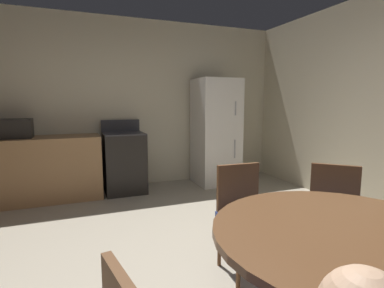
# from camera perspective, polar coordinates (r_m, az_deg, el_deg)

# --- Properties ---
(ground_plane) EXTENTS (14.00, 14.00, 0.00)m
(ground_plane) POSITION_cam_1_polar(r_m,az_deg,el_deg) (2.52, 2.21, -25.36)
(ground_plane) COLOR #A89E89
(wall_back) EXTENTS (5.46, 0.12, 2.70)m
(wall_back) POSITION_cam_1_polar(r_m,az_deg,el_deg) (5.07, -11.90, 7.46)
(wall_back) COLOR beige
(wall_back) RESTS_ON ground
(kitchen_counter) EXTENTS (1.92, 0.60, 0.90)m
(kitchen_counter) POSITION_cam_1_polar(r_m,az_deg,el_deg) (4.73, -28.63, -4.38)
(kitchen_counter) COLOR #9E754C
(kitchen_counter) RESTS_ON ground
(oven_range) EXTENTS (0.60, 0.60, 1.10)m
(oven_range) POSITION_cam_1_polar(r_m,az_deg,el_deg) (4.74, -12.74, -3.34)
(oven_range) COLOR black
(oven_range) RESTS_ON ground
(refrigerator) EXTENTS (0.68, 0.68, 1.76)m
(refrigerator) POSITION_cam_1_polar(r_m,az_deg,el_deg) (5.08, 4.54, 2.30)
(refrigerator) COLOR white
(refrigerator) RESTS_ON ground
(microwave) EXTENTS (0.44, 0.32, 0.26)m
(microwave) POSITION_cam_1_polar(r_m,az_deg,el_deg) (4.67, -30.72, 2.54)
(microwave) COLOR black
(microwave) RESTS_ON kitchen_counter
(dining_table) EXTENTS (1.32, 1.32, 0.76)m
(dining_table) POSITION_cam_1_polar(r_m,az_deg,el_deg) (1.77, 26.88, -18.87)
(dining_table) COLOR brown
(dining_table) RESTS_ON ground
(chair_northeast) EXTENTS (0.57, 0.57, 0.87)m
(chair_northeast) POSITION_cam_1_polar(r_m,az_deg,el_deg) (2.75, 25.31, -11.57)
(chair_northeast) COLOR brown
(chair_northeast) RESTS_ON ground
(chair_north) EXTENTS (0.42, 0.42, 0.87)m
(chair_north) POSITION_cam_1_polar(r_m,az_deg,el_deg) (2.55, 9.85, -12.39)
(chair_north) COLOR brown
(chair_north) RESTS_ON ground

